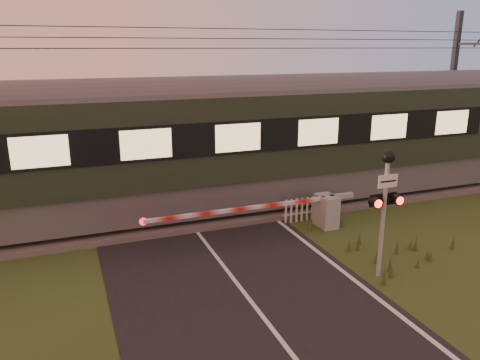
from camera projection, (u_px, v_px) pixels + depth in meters
name	position (u px, v px, depth m)	size (l,w,h in m)	color
ground	(259.00, 313.00, 10.12)	(160.00, 160.00, 0.00)	#323F18
road	(264.00, 318.00, 9.91)	(6.00, 140.00, 0.03)	black
track_bed	(184.00, 214.00, 15.94)	(140.00, 3.40, 0.39)	#47423D
overhead_wires	(178.00, 41.00, 14.38)	(120.00, 0.62, 0.62)	black
boom_gate	(317.00, 210.00, 14.72)	(6.82, 0.79, 1.06)	gray
crossing_signal	(385.00, 192.00, 11.15)	(0.82, 0.35, 3.22)	gray
picket_fence	(312.00, 208.00, 15.48)	(2.15, 0.07, 0.80)	silver
catenary_mast	(452.00, 89.00, 21.56)	(0.22, 2.46, 7.09)	#2D2D30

